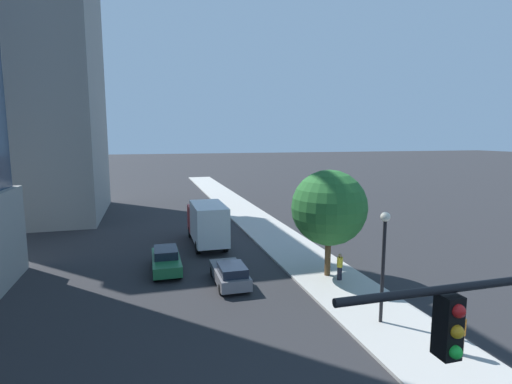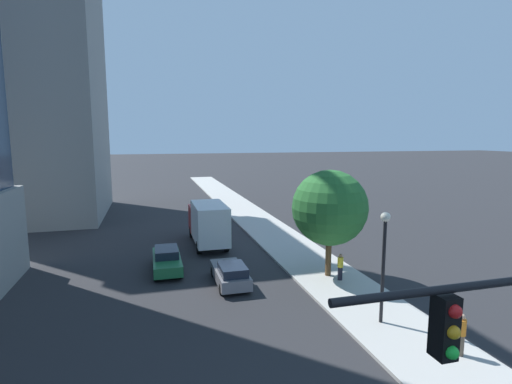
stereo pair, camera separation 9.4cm
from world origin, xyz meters
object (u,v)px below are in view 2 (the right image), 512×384
at_px(construction_building, 35,62).
at_px(pedestrian_orange_shirt, 461,334).
at_px(car_gray, 230,274).
at_px(box_truck, 208,222).
at_px(pedestrian_yellow_shirt, 340,267).
at_px(car_green, 167,259).
at_px(street_tree, 330,208).
at_px(street_lamp, 384,250).

height_order(construction_building, pedestrian_orange_shirt, construction_building).
height_order(car_gray, pedestrian_orange_shirt, pedestrian_orange_shirt).
distance_m(construction_building, pedestrian_orange_shirt, 44.29).
xyz_separation_m(box_truck, pedestrian_yellow_shirt, (6.41, -10.07, -0.95)).
bearing_deg(pedestrian_yellow_shirt, pedestrian_orange_shirt, -85.22).
xyz_separation_m(car_green, box_truck, (3.48, 5.22, 1.18)).
distance_m(street_tree, car_gray, 7.10).
height_order(construction_building, car_green, construction_building).
bearing_deg(pedestrian_yellow_shirt, car_green, 153.85).
bearing_deg(construction_building, pedestrian_yellow_shirt, -50.42).
bearing_deg(box_truck, car_green, -123.70).
height_order(construction_building, pedestrian_yellow_shirt, construction_building).
bearing_deg(construction_building, pedestrian_orange_shirt, -57.24).
xyz_separation_m(construction_building, pedestrian_orange_shirt, (22.49, -34.95, -15.31)).
height_order(street_tree, box_truck, street_tree).
height_order(street_lamp, car_gray, street_lamp).
bearing_deg(car_gray, box_truck, 90.00).
distance_m(car_gray, pedestrian_orange_shirt, 12.21).
bearing_deg(street_tree, box_truck, 123.47).
relative_size(street_lamp, car_gray, 1.22).
bearing_deg(construction_building, street_lamp, -56.40).
relative_size(street_lamp, car_green, 1.09).
xyz_separation_m(car_gray, car_green, (-3.48, 3.56, 0.04)).
bearing_deg(pedestrian_yellow_shirt, box_truck, 122.47).
bearing_deg(car_green, street_tree, -22.47).
distance_m(pedestrian_orange_shirt, pedestrian_yellow_shirt, 8.64).
distance_m(street_lamp, street_tree, 6.35).
xyz_separation_m(street_tree, box_truck, (-6.06, 9.16, -2.47)).
xyz_separation_m(car_green, pedestrian_orange_shirt, (10.61, -13.47, 0.28)).
relative_size(car_green, pedestrian_orange_shirt, 2.79).
relative_size(street_tree, car_gray, 1.54).
height_order(construction_building, street_tree, construction_building).
xyz_separation_m(construction_building, car_green, (11.89, -21.49, -15.59)).
bearing_deg(car_gray, pedestrian_yellow_shirt, -11.44).
distance_m(car_green, pedestrian_orange_shirt, 17.14).
relative_size(construction_building, street_lamp, 7.39).
height_order(construction_building, box_truck, construction_building).
relative_size(street_lamp, pedestrian_orange_shirt, 3.05).
xyz_separation_m(construction_building, street_lamp, (21.07, -31.72, -12.73)).
bearing_deg(car_green, pedestrian_orange_shirt, -51.78).
bearing_deg(street_tree, construction_building, 130.11).
bearing_deg(pedestrian_orange_shirt, street_lamp, 113.74).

